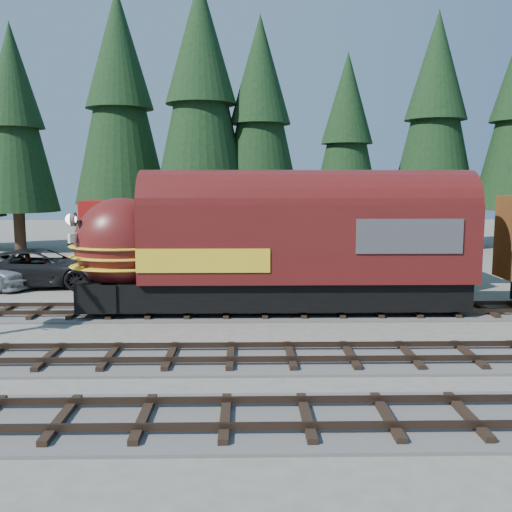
{
  "coord_description": "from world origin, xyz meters",
  "views": [
    {
      "loc": [
        -3.74,
        -18.53,
        5.33
      ],
      "look_at": [
        -3.32,
        4.0,
        2.35
      ],
      "focal_mm": 40.0,
      "sensor_mm": 36.0,
      "label": 1
    }
  ],
  "objects_px": {
    "locomotive": "(264,251)",
    "pickup_truck_a": "(41,268)",
    "caboose": "(159,226)",
    "depot": "(318,227)"
  },
  "relations": [
    {
      "from": "locomotive",
      "to": "pickup_truck_a",
      "type": "relative_size",
      "value": 2.33
    },
    {
      "from": "caboose",
      "to": "pickup_truck_a",
      "type": "bearing_deg",
      "value": -121.89
    },
    {
      "from": "depot",
      "to": "pickup_truck_a",
      "type": "bearing_deg",
      "value": -178.84
    },
    {
      "from": "depot",
      "to": "caboose",
      "type": "xyz_separation_m",
      "value": [
        -9.28,
        7.5,
        -0.52
      ]
    },
    {
      "from": "caboose",
      "to": "pickup_truck_a",
      "type": "relative_size",
      "value": 1.36
    },
    {
      "from": "pickup_truck_a",
      "to": "locomotive",
      "type": "bearing_deg",
      "value": -124.51
    },
    {
      "from": "locomotive",
      "to": "caboose",
      "type": "distance_m",
      "value": 15.35
    },
    {
      "from": "pickup_truck_a",
      "to": "depot",
      "type": "bearing_deg",
      "value": -94.17
    },
    {
      "from": "depot",
      "to": "pickup_truck_a",
      "type": "xyz_separation_m",
      "value": [
        -14.12,
        -0.29,
        -2.01
      ]
    },
    {
      "from": "depot",
      "to": "locomotive",
      "type": "relative_size",
      "value": 0.8
    }
  ]
}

